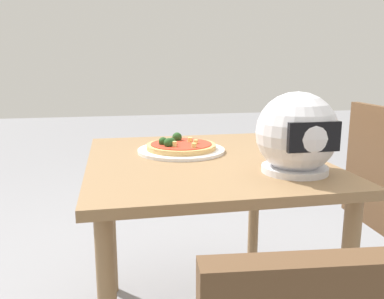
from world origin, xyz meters
TOP-DOWN VIEW (x-y plane):
  - dining_table at (0.00, 0.00)m, footprint 0.81×0.92m
  - pizza_plate at (0.06, -0.11)m, footprint 0.33×0.33m
  - pizza at (0.07, -0.11)m, footprint 0.26×0.26m
  - motorcycle_helmet at (-0.24, 0.24)m, footprint 0.25×0.25m

SIDE VIEW (x-z plane):
  - dining_table at x=0.00m, z-range 0.26..0.99m
  - pizza_plate at x=0.06m, z-range 0.73..0.74m
  - pizza at x=0.07m, z-range 0.72..0.78m
  - motorcycle_helmet at x=-0.24m, z-range 0.72..0.97m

